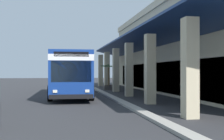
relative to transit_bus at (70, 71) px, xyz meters
name	(u,v)px	position (x,y,z in m)	size (l,w,h in m)	color
ground	(162,94)	(-0.83, 7.51, -1.85)	(120.00, 120.00, 0.00)	#2D2D30
curb_strip	(104,93)	(-1.58, 2.81, -1.79)	(36.61, 0.50, 0.12)	#9E998E
plaza_building	(211,48)	(-1.58, 12.43, 2.07)	(30.81, 13.92, 7.84)	#C6B793
transit_bus	(70,71)	(0.00, 0.00, 0.00)	(11.27, 3.01, 3.34)	navy
potted_palm	(108,84)	(-6.44, 3.99, -1.23)	(1.89, 1.67, 2.58)	#4C4742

